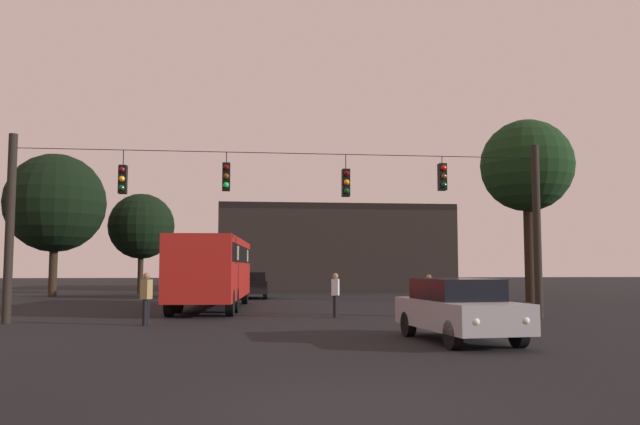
% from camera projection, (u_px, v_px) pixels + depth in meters
% --- Properties ---
extents(ground_plane, '(168.00, 168.00, 0.00)m').
position_uv_depth(ground_plane, '(272.00, 304.00, 32.46)').
color(ground_plane, black).
rests_on(ground_plane, ground).
extents(overhead_signal_span, '(18.21, 0.44, 6.17)m').
position_uv_depth(overhead_signal_span, '(286.00, 214.00, 22.20)').
color(overhead_signal_span, black).
rests_on(overhead_signal_span, ground).
extents(city_bus, '(3.22, 11.14, 3.00)m').
position_uv_depth(city_bus, '(213.00, 266.00, 28.23)').
color(city_bus, '#B21E19').
rests_on(city_bus, ground).
extents(car_near_right, '(2.22, 4.47, 1.52)m').
position_uv_depth(car_near_right, '(458.00, 309.00, 15.88)').
color(car_near_right, '#99999E').
rests_on(car_near_right, ground).
extents(car_far_left, '(1.89, 4.37, 1.52)m').
position_uv_depth(car_far_left, '(251.00, 285.00, 38.07)').
color(car_far_left, black).
rests_on(car_far_left, ground).
extents(pedestrian_crossing_left, '(0.27, 0.38, 1.54)m').
position_uv_depth(pedestrian_crossing_left, '(429.00, 293.00, 23.92)').
color(pedestrian_crossing_left, black).
rests_on(pedestrian_crossing_left, ground).
extents(pedestrian_crossing_center, '(0.35, 0.42, 1.64)m').
position_uv_depth(pedestrian_crossing_center, '(146.00, 295.00, 20.31)').
color(pedestrian_crossing_center, black).
rests_on(pedestrian_crossing_center, ground).
extents(pedestrian_crossing_right, '(0.34, 0.41, 1.59)m').
position_uv_depth(pedestrian_crossing_right, '(335.00, 292.00, 23.59)').
color(pedestrian_crossing_right, black).
rests_on(pedestrian_crossing_right, ground).
extents(corner_building, '(18.30, 11.87, 6.70)m').
position_uv_depth(corner_building, '(330.00, 249.00, 55.03)').
color(corner_building, black).
rests_on(corner_building, ground).
extents(tree_left_silhouette, '(4.54, 4.54, 6.93)m').
position_uv_depth(tree_left_silhouette, '(141.00, 226.00, 45.28)').
color(tree_left_silhouette, '#2D2116').
rests_on(tree_left_silhouette, ground).
extents(tree_behind_building, '(6.16, 6.16, 8.91)m').
position_uv_depth(tree_behind_building, '(55.00, 203.00, 40.74)').
color(tree_behind_building, '#2D2116').
rests_on(tree_behind_building, ground).
extents(tree_right_far, '(4.86, 4.86, 9.61)m').
position_uv_depth(tree_right_far, '(527.00, 167.00, 34.49)').
color(tree_right_far, black).
rests_on(tree_right_far, ground).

